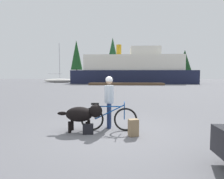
# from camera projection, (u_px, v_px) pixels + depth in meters

# --- Properties ---
(ground_plane) EXTENTS (160.00, 160.00, 0.00)m
(ground_plane) POSITION_uv_depth(u_px,v_px,m) (110.00, 132.00, 6.10)
(ground_plane) COLOR slate
(bicycle) EXTENTS (1.84, 0.44, 0.93)m
(bicycle) POSITION_uv_depth(u_px,v_px,m) (108.00, 118.00, 6.17)
(bicycle) COLOR black
(bicycle) RESTS_ON ground_plane
(person_cyclist) EXTENTS (0.32, 0.53, 1.77)m
(person_cyclist) POSITION_uv_depth(u_px,v_px,m) (109.00, 97.00, 6.50)
(person_cyclist) COLOR navy
(person_cyclist) RESTS_ON ground_plane
(dog) EXTENTS (1.45, 0.56, 0.88)m
(dog) POSITION_uv_depth(u_px,v_px,m) (83.00, 114.00, 6.07)
(dog) COLOR black
(dog) RESTS_ON ground_plane
(backpack) EXTENTS (0.33, 0.28, 0.50)m
(backpack) POSITION_uv_depth(u_px,v_px,m) (133.00, 128.00, 5.65)
(backpack) COLOR #8C7251
(backpack) RESTS_ON ground_plane
(handbag_pannier) EXTENTS (0.34, 0.22, 0.30)m
(handbag_pannier) POSITION_uv_depth(u_px,v_px,m) (88.00, 129.00, 5.85)
(handbag_pannier) COLOR black
(handbag_pannier) RESTS_ON ground_plane
(dock_pier) EXTENTS (13.25, 2.94, 0.40)m
(dock_pier) POSITION_uv_depth(u_px,v_px,m) (126.00, 84.00, 34.57)
(dock_pier) COLOR brown
(dock_pier) RESTS_ON ground_plane
(ferry_boat) EXTENTS (25.63, 8.18, 8.36)m
(ferry_boat) POSITION_uv_depth(u_px,v_px,m) (133.00, 70.00, 41.75)
(ferry_boat) COLOR #191E38
(ferry_boat) RESTS_ON ground_plane
(sailboat_moored) EXTENTS (7.79, 2.18, 9.34)m
(sailboat_moored) POSITION_uv_depth(u_px,v_px,m) (60.00, 80.00, 46.19)
(sailboat_moored) COLOR silver
(sailboat_moored) RESTS_ON ground_plane
(pine_tree_far_left) EXTENTS (3.42, 3.42, 11.98)m
(pine_tree_far_left) POSITION_uv_depth(u_px,v_px,m) (76.00, 55.00, 56.08)
(pine_tree_far_left) COLOR #4C331E
(pine_tree_far_left) RESTS_ON ground_plane
(pine_tree_center) EXTENTS (4.09, 4.09, 12.66)m
(pine_tree_center) POSITION_uv_depth(u_px,v_px,m) (113.00, 54.00, 55.73)
(pine_tree_center) COLOR #4C331E
(pine_tree_center) RESTS_ON ground_plane
(pine_tree_far_right) EXTENTS (4.32, 4.32, 9.09)m
(pine_tree_far_right) POSITION_uv_depth(u_px,v_px,m) (185.00, 62.00, 56.00)
(pine_tree_far_right) COLOR #4C331E
(pine_tree_far_right) RESTS_ON ground_plane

